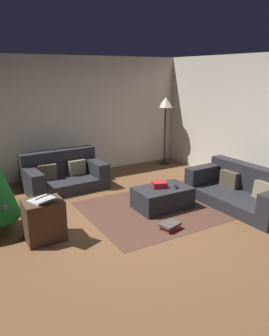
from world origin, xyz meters
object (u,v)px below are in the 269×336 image
object	(u,v)px
ottoman	(162,198)
couch_left	(63,175)
gift_box	(159,185)
tv_remote	(176,187)
book_stack	(170,226)
laptop	(45,198)
couch_right	(243,191)
corner_lamp	(166,107)
side_table	(44,220)

from	to	relation	value
ottoman	couch_left	bearing A→B (deg)	121.68
gift_box	tv_remote	size ratio (longest dim) A/B	1.44
book_stack	gift_box	bearing A→B (deg)	66.93
laptop	ottoman	bearing A→B (deg)	4.34
laptop	book_stack	size ratio (longest dim) A/B	1.53
couch_left	book_stack	world-z (taller)	couch_left
couch_right	corner_lamp	xyz separation A→B (m)	(0.37, 2.92, 1.16)
side_table	laptop	world-z (taller)	laptop
couch_right	book_stack	world-z (taller)	couch_right
gift_box	tv_remote	distance (m)	0.29
side_table	corner_lamp	world-z (taller)	corner_lamp
couch_left	couch_right	size ratio (longest dim) A/B	0.84
couch_right	book_stack	xyz separation A→B (m)	(-1.67, -0.13, -0.21)
book_stack	ottoman	bearing A→B (deg)	63.04
tv_remote	couch_right	bearing A→B (deg)	-0.31
side_table	corner_lamp	size ratio (longest dim) A/B	0.35
ottoman	book_stack	world-z (taller)	ottoman
laptop	couch_right	bearing A→B (deg)	-7.79
side_table	book_stack	size ratio (longest dim) A/B	1.71
gift_box	side_table	distance (m)	2.03
tv_remote	laptop	world-z (taller)	laptop
couch_left	tv_remote	xyz separation A→B (m)	(1.35, -1.94, 0.10)
couch_left	ottoman	bearing A→B (deg)	119.44
side_table	corner_lamp	xyz separation A→B (m)	(3.73, 2.40, 1.13)
ottoman	side_table	bearing A→B (deg)	-177.48
book_stack	corner_lamp	distance (m)	3.92
couch_right	laptop	size ratio (longest dim) A/B	3.64
couch_right	ottoman	world-z (taller)	couch_right
ottoman	gift_box	world-z (taller)	gift_box
couch_right	tv_remote	distance (m)	1.21
tv_remote	corner_lamp	bearing A→B (deg)	83.73
couch_left	side_table	size ratio (longest dim) A/B	2.72
tv_remote	laptop	bearing A→B (deg)	-153.61
couch_right	side_table	bearing A→B (deg)	79.52
gift_box	book_stack	xyz separation A→B (m)	(-0.33, -0.78, -0.36)
couch_right	tv_remote	size ratio (longest dim) A/B	11.80
couch_right	tv_remote	world-z (taller)	couch_right
side_table	couch_right	bearing A→B (deg)	-8.80
couch_left	couch_right	distance (m)	3.46
ottoman	gift_box	size ratio (longest dim) A/B	4.10
couch_right	book_stack	bearing A→B (deg)	92.76
tv_remote	side_table	bearing A→B (deg)	-155.24
book_stack	tv_remote	bearing A→B (deg)	47.59
couch_right	gift_box	size ratio (longest dim) A/B	8.17
side_table	ottoman	bearing A→B (deg)	2.52
laptop	couch_left	bearing A→B (deg)	65.77
gift_box	side_table	world-z (taller)	side_table
laptop	book_stack	world-z (taller)	laptop
gift_box	corner_lamp	distance (m)	3.02
couch_right	gift_box	distance (m)	1.50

